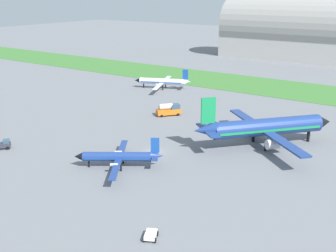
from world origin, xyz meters
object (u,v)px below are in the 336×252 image
object	(u,v)px
airplane_taxiing_turboprop	(162,81)
fuel_truck_by_runway	(169,110)
baggage_cart_near_gate	(151,235)
airplane_midfield_jet	(265,127)
airplane_foreground_turboprop	(119,157)
pushback_tug_midfield	(2,145)

from	to	relation	value
airplane_taxiing_turboprop	fuel_truck_by_runway	size ratio (longest dim) A/B	3.28
baggage_cart_near_gate	airplane_midfield_jet	bearing A→B (deg)	155.90
airplane_midfield_jet	baggage_cart_near_gate	size ratio (longest dim) A/B	9.25
airplane_foreground_turboprop	baggage_cart_near_gate	world-z (taller)	airplane_foreground_turboprop
airplane_foreground_turboprop	airplane_taxiing_turboprop	distance (m)	68.26
pushback_tug_midfield	fuel_truck_by_runway	bearing A→B (deg)	21.80
fuel_truck_by_runway	baggage_cart_near_gate	bearing A→B (deg)	-109.93
airplane_foreground_turboprop	fuel_truck_by_runway	world-z (taller)	airplane_foreground_turboprop
airplane_midfield_jet	fuel_truck_by_runway	world-z (taller)	airplane_midfield_jet
airplane_midfield_jet	pushback_tug_midfield	xyz separation A→B (m)	(-44.90, -33.16, -3.24)
airplane_foreground_turboprop	airplane_taxiing_turboprop	bearing A→B (deg)	-95.49
airplane_foreground_turboprop	pushback_tug_midfield	world-z (taller)	airplane_foreground_turboprop
pushback_tug_midfield	airplane_taxiing_turboprop	bearing A→B (deg)	46.36
pushback_tug_midfield	baggage_cart_near_gate	bearing A→B (deg)	-60.24
airplane_taxiing_turboprop	pushback_tug_midfield	world-z (taller)	airplane_taxiing_turboprop
airplane_midfield_jet	fuel_truck_by_runway	size ratio (longest dim) A/B	4.08
pushback_tug_midfield	fuel_truck_by_runway	size ratio (longest dim) A/B	0.59
fuel_truck_by_runway	airplane_taxiing_turboprop	bearing A→B (deg)	76.33
airplane_midfield_jet	airplane_taxiing_turboprop	xyz separation A→B (m)	(-50.42, 33.34, -1.65)
airplane_midfield_jet	airplane_taxiing_turboprop	world-z (taller)	airplane_midfield_jet
airplane_taxiing_turboprop	fuel_truck_by_runway	distance (m)	32.66
airplane_taxiing_turboprop	pushback_tug_midfield	size ratio (longest dim) A/B	5.57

